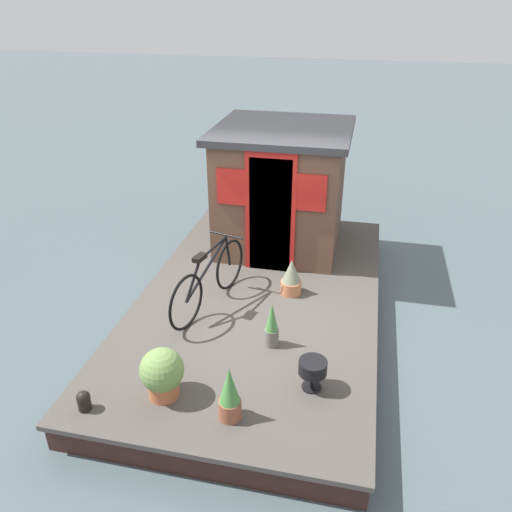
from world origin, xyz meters
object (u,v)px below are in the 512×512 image
object	(u,v)px
charcoal_grill	(313,369)
mooring_bollard	(84,400)
potted_plant_succulent	(291,278)
potted_plant_mint	(230,395)
potted_plant_fern	(272,326)
bicycle	(209,280)
potted_plant_sage	(162,373)
houseboat_cabin	(282,187)

from	to	relation	value
charcoal_grill	mooring_bollard	xyz separation A→B (m)	(-0.79, 2.16, -0.14)
potted_plant_succulent	potted_plant_mint	bearing A→B (deg)	174.83
potted_plant_fern	charcoal_grill	bearing A→B (deg)	-138.79
bicycle	potted_plant_mint	distance (m)	2.01
potted_plant_succulent	potted_plant_fern	bearing A→B (deg)	177.96
potted_plant_succulent	mooring_bollard	size ratio (longest dim) A/B	2.34
potted_plant_sage	potted_plant_fern	bearing A→B (deg)	-40.73
houseboat_cabin	potted_plant_sage	world-z (taller)	houseboat_cabin
houseboat_cabin	mooring_bollard	xyz separation A→B (m)	(-4.11, 1.24, -0.85)
potted_plant_mint	potted_plant_succulent	distance (m)	2.40
charcoal_grill	bicycle	bearing A→B (deg)	49.58
potted_plant_sage	bicycle	bearing A→B (deg)	0.95
houseboat_cabin	potted_plant_fern	xyz separation A→B (m)	(-2.70, -0.37, -0.69)
potted_plant_mint	charcoal_grill	world-z (taller)	potted_plant_mint
bicycle	charcoal_grill	distance (m)	1.96
charcoal_grill	potted_plant_fern	bearing A→B (deg)	41.21
charcoal_grill	potted_plant_mint	bearing A→B (deg)	128.90
bicycle	mooring_bollard	bearing A→B (deg)	162.08
houseboat_cabin	potted_plant_fern	size ratio (longest dim) A/B	3.61
potted_plant_sage	mooring_bollard	world-z (taller)	potted_plant_sage
houseboat_cabin	potted_plant_succulent	size ratio (longest dim) A/B	4.00
charcoal_grill	potted_plant_sage	bearing A→B (deg)	106.58
potted_plant_mint	mooring_bollard	size ratio (longest dim) A/B	2.76
bicycle	houseboat_cabin	bearing A→B (deg)	-15.57
potted_plant_fern	houseboat_cabin	bearing A→B (deg)	7.85
potted_plant_fern	potted_plant_sage	bearing A→B (deg)	139.27
potted_plant_fern	potted_plant_succulent	bearing A→B (deg)	-2.04
mooring_bollard	charcoal_grill	bearing A→B (deg)	-69.89
potted_plant_sage	charcoal_grill	world-z (taller)	potted_plant_sage
houseboat_cabin	bicycle	world-z (taller)	houseboat_cabin
houseboat_cabin	potted_plant_sage	bearing A→B (deg)	171.77
houseboat_cabin	mooring_bollard	distance (m)	4.38
potted_plant_fern	mooring_bollard	size ratio (longest dim) A/B	2.59
houseboat_cabin	mooring_bollard	world-z (taller)	houseboat_cabin
houseboat_cabin	potted_plant_mint	size ratio (longest dim) A/B	3.38
potted_plant_sage	mooring_bollard	distance (m)	0.80
potted_plant_sage	potted_plant_succulent	xyz separation A→B (m)	(2.24, -0.96, -0.05)
potted_plant_succulent	mooring_bollard	world-z (taller)	potted_plant_succulent
potted_plant_mint	charcoal_grill	distance (m)	0.93
houseboat_cabin	potted_plant_sage	size ratio (longest dim) A/B	3.67
potted_plant_succulent	houseboat_cabin	bearing A→B (deg)	15.29
potted_plant_succulent	mooring_bollard	distance (m)	3.08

